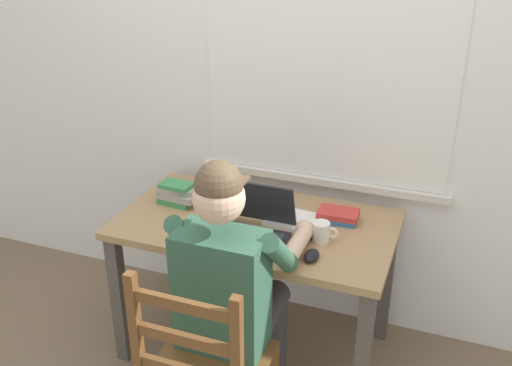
{
  "coord_description": "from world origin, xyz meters",
  "views": [
    {
      "loc": [
        0.83,
        -2.22,
        2.03
      ],
      "look_at": [
        0.02,
        -0.05,
        0.94
      ],
      "focal_mm": 41.25,
      "sensor_mm": 36.0,
      "label": 1
    }
  ],
  "objects": [
    {
      "name": "ground_plane",
      "position": [
        0.0,
        0.0,
        0.0
      ],
      "size": [
        8.0,
        8.0,
        0.0
      ],
      "primitive_type": "plane",
      "color": "brown"
    },
    {
      "name": "back_wall",
      "position": [
        0.0,
        0.43,
        1.3
      ],
      "size": [
        6.0,
        0.08,
        2.6
      ],
      "color": "silver",
      "rests_on": "ground"
    },
    {
      "name": "desk",
      "position": [
        0.0,
        0.0,
        0.62
      ],
      "size": [
        1.26,
        0.71,
        0.72
      ],
      "color": "#9E7A51",
      "rests_on": "ground"
    },
    {
      "name": "seated_person",
      "position": [
        0.06,
        -0.43,
        0.68
      ],
      "size": [
        0.5,
        0.6,
        1.24
      ],
      "color": "#2D5642",
      "rests_on": "ground"
    },
    {
      "name": "laptop",
      "position": [
        0.03,
        -0.12,
        0.78
      ],
      "size": [
        0.33,
        0.31,
        0.23
      ],
      "color": "#232328",
      "rests_on": "desk"
    },
    {
      "name": "computer_mouse",
      "position": [
        0.32,
        -0.22,
        0.74
      ],
      "size": [
        0.06,
        0.1,
        0.03
      ],
      "primitive_type": "ellipsoid",
      "color": "black",
      "rests_on": "desk"
    },
    {
      "name": "coffee_mug_white",
      "position": [
        0.32,
        -0.06,
        0.77
      ],
      "size": [
        0.11,
        0.08,
        0.09
      ],
      "color": "silver",
      "rests_on": "desk"
    },
    {
      "name": "coffee_mug_dark",
      "position": [
        0.05,
        0.1,
        0.77
      ],
      "size": [
        0.12,
        0.08,
        0.1
      ],
      "color": "#2D384C",
      "rests_on": "desk"
    },
    {
      "name": "book_stack_main",
      "position": [
        -0.42,
        0.05,
        0.77
      ],
      "size": [
        0.21,
        0.16,
        0.11
      ],
      "color": "#38844C",
      "rests_on": "desk"
    },
    {
      "name": "book_stack_side",
      "position": [
        0.35,
        0.14,
        0.75
      ],
      "size": [
        0.19,
        0.13,
        0.05
      ],
      "color": "#2D5B9E",
      "rests_on": "desk"
    },
    {
      "name": "paper_pile_near_laptop",
      "position": [
        0.17,
        0.06,
        0.73
      ],
      "size": [
        0.27,
        0.21,
        0.02
      ],
      "primitive_type": "cube",
      "rotation": [
        0.0,
        0.0,
        -0.08
      ],
      "color": "white",
      "rests_on": "desk"
    },
    {
      "name": "landscape_photo_print",
      "position": [
        -0.26,
        0.2,
        0.73
      ],
      "size": [
        0.13,
        0.09,
        0.0
      ],
      "primitive_type": "cube",
      "rotation": [
        0.0,
        0.0,
        -0.03
      ],
      "color": "teal",
      "rests_on": "desk"
    }
  ]
}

